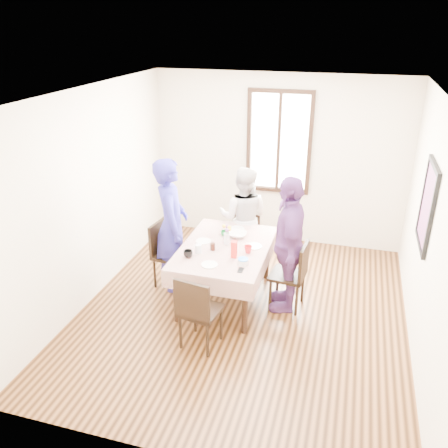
# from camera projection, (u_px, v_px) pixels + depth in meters

# --- Properties ---
(ground) EXTENTS (4.50, 4.50, 0.00)m
(ground) POSITION_uv_depth(u_px,v_px,m) (243.00, 310.00, 5.93)
(ground) COLOR black
(ground) RESTS_ON ground
(back_wall) EXTENTS (4.00, 0.00, 4.00)m
(back_wall) POSITION_uv_depth(u_px,v_px,m) (278.00, 161.00, 7.36)
(back_wall) COLOR #F0E1C2
(back_wall) RESTS_ON ground
(right_wall) EXTENTS (0.00, 4.50, 4.50)m
(right_wall) POSITION_uv_depth(u_px,v_px,m) (429.00, 234.00, 4.88)
(right_wall) COLOR #F0E1C2
(right_wall) RESTS_ON ground
(window_frame) EXTENTS (1.02, 0.06, 1.62)m
(window_frame) POSITION_uv_depth(u_px,v_px,m) (279.00, 142.00, 7.22)
(window_frame) COLOR black
(window_frame) RESTS_ON back_wall
(window_pane) EXTENTS (0.90, 0.02, 1.50)m
(window_pane) POSITION_uv_depth(u_px,v_px,m) (279.00, 142.00, 7.22)
(window_pane) COLOR white
(window_pane) RESTS_ON back_wall
(art_poster) EXTENTS (0.04, 0.76, 0.96)m
(art_poster) POSITION_uv_depth(u_px,v_px,m) (428.00, 206.00, 5.06)
(art_poster) COLOR red
(art_poster) RESTS_ON right_wall
(dining_table) EXTENTS (0.97, 1.44, 0.75)m
(dining_table) POSITION_uv_depth(u_px,v_px,m) (225.00, 273.00, 6.06)
(dining_table) COLOR black
(dining_table) RESTS_ON ground
(tablecloth) EXTENTS (1.09, 1.56, 0.01)m
(tablecloth) POSITION_uv_depth(u_px,v_px,m) (225.00, 247.00, 5.90)
(tablecloth) COLOR #5C0E06
(tablecloth) RESTS_ON dining_table
(chair_left) EXTENTS (0.47, 0.47, 0.91)m
(chair_left) POSITION_uv_depth(u_px,v_px,m) (171.00, 255.00, 6.35)
(chair_left) COLOR black
(chair_left) RESTS_ON ground
(chair_right) EXTENTS (0.46, 0.46, 0.91)m
(chair_right) POSITION_uv_depth(u_px,v_px,m) (288.00, 275.00, 5.86)
(chair_right) COLOR black
(chair_right) RESTS_ON ground
(chair_far) EXTENTS (0.43, 0.43, 0.91)m
(chair_far) POSITION_uv_depth(u_px,v_px,m) (243.00, 236.00, 6.89)
(chair_far) COLOR black
(chair_far) RESTS_ON ground
(chair_near) EXTENTS (0.48, 0.48, 0.91)m
(chair_near) POSITION_uv_depth(u_px,v_px,m) (201.00, 310.00, 5.15)
(chair_near) COLOR black
(chair_near) RESTS_ON ground
(person_left) EXTENTS (0.65, 0.78, 1.82)m
(person_left) POSITION_uv_depth(u_px,v_px,m) (171.00, 225.00, 6.15)
(person_left) COLOR navy
(person_left) RESTS_ON ground
(person_far) EXTENTS (0.76, 0.61, 1.53)m
(person_far) POSITION_uv_depth(u_px,v_px,m) (243.00, 217.00, 6.75)
(person_far) COLOR beige
(person_far) RESTS_ON ground
(person_right) EXTENTS (0.61, 1.09, 1.76)m
(person_right) POSITION_uv_depth(u_px,v_px,m) (288.00, 244.00, 5.69)
(person_right) COLOR #5A2F69
(person_right) RESTS_ON ground
(mug_black) EXTENTS (0.12, 0.12, 0.09)m
(mug_black) POSITION_uv_depth(u_px,v_px,m) (188.00, 254.00, 5.62)
(mug_black) COLOR black
(mug_black) RESTS_ON tablecloth
(mug_flag) EXTENTS (0.14, 0.14, 0.09)m
(mug_flag) POSITION_uv_depth(u_px,v_px,m) (248.00, 249.00, 5.73)
(mug_flag) COLOR red
(mug_flag) RESTS_ON tablecloth
(mug_green) EXTENTS (0.12, 0.12, 0.07)m
(mug_green) POSITION_uv_depth(u_px,v_px,m) (224.00, 233.00, 6.18)
(mug_green) COLOR #0C7226
(mug_green) RESTS_ON tablecloth
(serving_bowl) EXTENTS (0.25, 0.25, 0.06)m
(serving_bowl) POSITION_uv_depth(u_px,v_px,m) (238.00, 235.00, 6.16)
(serving_bowl) COLOR white
(serving_bowl) RESTS_ON tablecloth
(juice_carton) EXTENTS (0.07, 0.07, 0.21)m
(juice_carton) POSITION_uv_depth(u_px,v_px,m) (234.00, 249.00, 5.60)
(juice_carton) COLOR red
(juice_carton) RESTS_ON tablecloth
(butter_tub) EXTENTS (0.13, 0.13, 0.06)m
(butter_tub) POSITION_uv_depth(u_px,v_px,m) (243.00, 262.00, 5.46)
(butter_tub) COLOR white
(butter_tub) RESTS_ON tablecloth
(jam_jar) EXTENTS (0.06, 0.06, 0.09)m
(jam_jar) POSITION_uv_depth(u_px,v_px,m) (213.00, 247.00, 5.80)
(jam_jar) COLOR black
(jam_jar) RESTS_ON tablecloth
(drinking_glass) EXTENTS (0.08, 0.08, 0.11)m
(drinking_glass) POSITION_uv_depth(u_px,v_px,m) (198.00, 249.00, 5.72)
(drinking_glass) COLOR silver
(drinking_glass) RESTS_ON tablecloth
(smartphone) EXTENTS (0.06, 0.12, 0.01)m
(smartphone) POSITION_uv_depth(u_px,v_px,m) (241.00, 270.00, 5.34)
(smartphone) COLOR black
(smartphone) RESTS_ON tablecloth
(flower_vase) EXTENTS (0.08, 0.08, 0.15)m
(flower_vase) POSITION_uv_depth(u_px,v_px,m) (227.00, 239.00, 5.94)
(flower_vase) COLOR silver
(flower_vase) RESTS_ON tablecloth
(plate_left) EXTENTS (0.20, 0.20, 0.01)m
(plate_left) POSITION_uv_depth(u_px,v_px,m) (203.00, 241.00, 6.03)
(plate_left) COLOR white
(plate_left) RESTS_ON tablecloth
(plate_right) EXTENTS (0.20, 0.20, 0.01)m
(plate_right) POSITION_uv_depth(u_px,v_px,m) (254.00, 246.00, 5.90)
(plate_right) COLOR white
(plate_right) RESTS_ON tablecloth
(plate_far) EXTENTS (0.20, 0.20, 0.01)m
(plate_far) POSITION_uv_depth(u_px,v_px,m) (237.00, 229.00, 6.38)
(plate_far) COLOR white
(plate_far) RESTS_ON tablecloth
(plate_near) EXTENTS (0.20, 0.20, 0.01)m
(plate_near) POSITION_uv_depth(u_px,v_px,m) (209.00, 265.00, 5.46)
(plate_near) COLOR white
(plate_near) RESTS_ON tablecloth
(butter_lid) EXTENTS (0.12, 0.12, 0.01)m
(butter_lid) POSITION_uv_depth(u_px,v_px,m) (243.00, 259.00, 5.45)
(butter_lid) COLOR blue
(butter_lid) RESTS_ON butter_tub
(flower_bunch) EXTENTS (0.09, 0.09, 0.10)m
(flower_bunch) POSITION_uv_depth(u_px,v_px,m) (227.00, 230.00, 5.89)
(flower_bunch) COLOR yellow
(flower_bunch) RESTS_ON flower_vase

